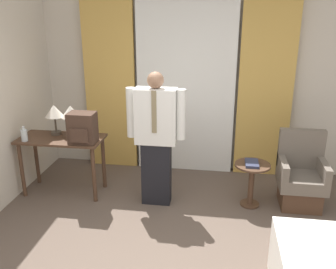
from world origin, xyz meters
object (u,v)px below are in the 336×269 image
Objects in this scene: side_table at (252,178)px; book at (252,163)px; armchair at (301,179)px; desk at (62,147)px; bottle_near_edge at (24,135)px; person at (156,136)px; table_lamp_left at (54,113)px; table_lamp_right at (71,113)px; backpack at (82,128)px.

book reaches higher than side_table.
armchair is 0.67m from book.
desk is 2.45m from side_table.
person is at bearing 2.71° from bottle_near_edge.
armchair is (3.44, 0.29, -0.50)m from bottle_near_edge.
armchair is at bearing 2.17° from desk.
bottle_near_edge is at bearing -176.68° from book.
person is at bearing -8.97° from table_lamp_left.
armchair reaches higher than book.
armchair is 3.61× the size of book.
table_lamp_right is at bearing 179.93° from armchair.
table_lamp_left is at bearing 171.03° from person.
armchair is (2.93, -0.00, -0.72)m from table_lamp_right.
book is (2.31, -0.13, -0.49)m from table_lamp_right.
table_lamp_left is 2.08× the size of bottle_near_edge.
side_table is (2.33, -0.13, -0.69)m from table_lamp_right.
bottle_near_edge is 0.21× the size of armchair.
book is at bearing 2.91° from backpack.
backpack is at bearing -175.04° from armchair.
table_lamp_right reaches higher than backpack.
desk is 2.71× the size of table_lamp_right.
bottle_near_edge is 3.49m from armchair.
table_lamp_right is 0.72× the size of side_table.
bottle_near_edge is 0.50× the size of backpack.
bottle_near_edge is (-0.51, -0.30, -0.22)m from table_lamp_right.
side_table is at bearing 3.45° from bottle_near_edge.
table_lamp_right reaches higher than book.
backpack is (0.24, -0.24, -0.11)m from table_lamp_right.
backpack is 0.23× the size of person.
side_table is at bearing -168.68° from armchair.
side_table is (2.44, -0.01, -0.26)m from desk.
backpack reaches higher than side_table.
bottle_near_edge is 1.67m from person.
side_table is at bearing 4.50° from person.
desk is 2.71× the size of table_lamp_left.
backpack is 2.77m from armchair.
book is at bearing -0.31° from desk.
table_lamp_left reaches higher than side_table.
backpack is 0.92m from person.
table_lamp_right reaches higher than side_table.
person reaches higher than side_table.
person is 1.79× the size of armchair.
person is at bearing -4.45° from desk.
bottle_near_edge reaches higher than armchair.
desk is 0.48m from bottle_near_edge.
person is 6.48× the size of book.
person is at bearing 1.27° from backpack.
table_lamp_right is 1.55× the size of book.
table_lamp_left is 0.53m from backpack.
person is (1.15, -0.22, -0.17)m from table_lamp_right.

